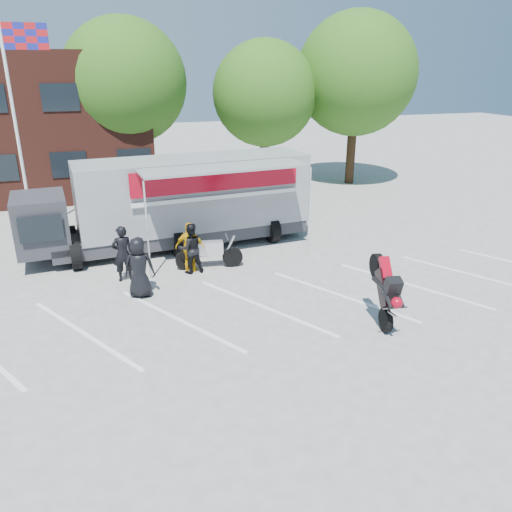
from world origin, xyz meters
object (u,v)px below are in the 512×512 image
tree_left (125,82)px  spectator_hivis (190,248)px  tree_mid (265,94)px  tree_right (356,75)px  parked_motorcycle (210,268)px  spectator_leather_a (139,267)px  spectator_leather_b (123,254)px  flagpole (20,103)px  transporter_truck (184,245)px  spectator_leather_c (191,248)px  stunt_bike_rider (375,319)px

tree_left → spectator_hivis: bearing=-86.2°
tree_mid → tree_right: (5.00, -0.50, 0.93)m
tree_mid → parked_motorcycle: size_ratio=3.37×
spectator_leather_a → spectator_leather_b: bearing=-61.6°
flagpole → parked_motorcycle: size_ratio=3.51×
spectator_leather_b → spectator_hivis: spectator_leather_b is taller
transporter_truck → parked_motorcycle: size_ratio=4.47×
spectator_leather_b → spectator_leather_c: (2.12, -0.02, -0.06)m
tree_left → tree_right: bearing=-7.1°
spectator_leather_a → stunt_bike_rider: bearing=162.5°
flagpole → spectator_leather_a: (3.27, -7.21, -4.15)m
tree_mid → tree_right: size_ratio=0.84×
tree_mid → parked_motorcycle: 13.05m
parked_motorcycle → spectator_leather_c: (-0.64, -0.19, 0.83)m
tree_right → spectator_leather_b: 17.63m
spectator_leather_c → flagpole: bearing=-51.8°
tree_left → spectator_leather_a: size_ratio=4.81×
tree_mid → spectator_leather_c: (-6.23, -10.90, -4.11)m
flagpole → parked_motorcycle: bearing=-45.2°
tree_left → spectator_leather_b: 12.84m
stunt_bike_rider → flagpole: bearing=139.5°
tree_left → stunt_bike_rider: bearing=-73.9°
tree_left → spectator_leather_c: size_ratio=5.19×
spectator_leather_c → spectator_hivis: 0.09m
spectator_leather_b → parked_motorcycle: bearing=177.0°
spectator_leather_b → stunt_bike_rider: bearing=135.7°
flagpole → tree_right: tree_right is taller
tree_mid → spectator_leather_b: 14.30m
transporter_truck → spectator_leather_b: bearing=-135.6°
spectator_leather_b → spectator_hivis: (2.12, 0.07, -0.06)m
transporter_truck → spectator_leather_b: 3.71m
tree_left → parked_motorcycle: size_ratio=3.79×
tree_mid → spectator_leather_c: size_ratio=4.62×
tree_left → transporter_truck: size_ratio=0.85×
spectator_leather_a → spectator_leather_c: size_ratio=1.08×
stunt_bike_rider → spectator_leather_a: spectator_leather_a is taller
tree_right → transporter_truck: 14.63m
transporter_truck → spectator_leather_c: (-0.23, -2.74, 0.83)m
parked_motorcycle → spectator_leather_c: size_ratio=1.37×
flagpole → spectator_leather_c: 8.82m
tree_mid → spectator_hivis: bearing=-119.9°
tree_left → parked_motorcycle: tree_left is taller
tree_right → flagpole: bearing=-164.5°
flagpole → spectator_leather_c: flagpole is taller
spectator_hivis → spectator_leather_b: bearing=23.7°
tree_right → spectator_leather_b: size_ratio=5.11×
tree_mid → spectator_leather_c: 13.21m
spectator_leather_a → spectator_leather_c: (1.75, 1.32, -0.07)m
parked_motorcycle → flagpole: bearing=52.9°
parked_motorcycle → spectator_hivis: size_ratio=1.38×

